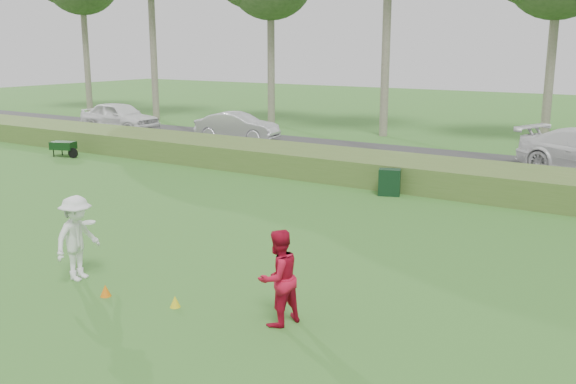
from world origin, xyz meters
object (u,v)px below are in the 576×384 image
Objects in this scene: player_red at (278,278)px; car_left at (120,117)px; cone_yellow at (175,301)px; utility_cabinet at (389,182)px; car_mid at (237,126)px; player_white at (77,238)px; cone_orange at (105,291)px.

player_red is 27.10m from car_left.
utility_cabinet is (-0.36, 10.72, 0.33)m from cone_yellow.
cone_yellow is 25.79m from car_left.
player_red is 22.25m from car_mid.
utility_cabinet is at bearing -150.87° from player_red.
cone_yellow is 21.39m from car_mid.
cone_yellow is at bearing -62.18° from player_red.
utility_cabinet is (2.36, 10.69, -0.47)m from player_white.
player_red reaches higher than car_mid.
car_mid is at bearing 20.62° from player_white.
cone_orange is 1.07× the size of cone_yellow.
cone_yellow is 0.05× the size of car_mid.
cone_orange is at bearing -115.88° from utility_cabinet.
car_mid is (-10.38, 18.10, 0.65)m from cone_orange.
car_mid is at bearing -125.24° from player_red.
car_mid is (-11.54, 7.04, 0.33)m from utility_cabinet.
car_mid is (7.58, 0.89, -0.13)m from car_left.
player_white is 2.06× the size of utility_cabinet.
cone_orange is at bearing -61.92° from player_red.
cone_yellow is (-2.06, -0.43, -0.76)m from player_red.
utility_cabinet reaches higher than cone_orange.
player_white is at bearing -135.65° from car_left.
player_white is 1.04× the size of player_red.
car_left is at bearing 38.12° from player_white.
cone_orange is at bearing -160.75° from car_mid.
cone_yellow is at bearing -107.95° from utility_cabinet.
cone_orange is (-3.58, -0.77, -0.75)m from player_red.
utility_cabinet is at bearing -131.97° from car_mid.
cone_orange is 0.06× the size of car_mid.
cone_yellow is 10.73m from utility_cabinet.
car_left reaches higher than utility_cabinet.
car_mid is at bearing 123.81° from cone_yellow.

